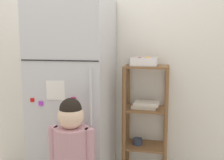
# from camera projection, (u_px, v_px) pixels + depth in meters

# --- Properties ---
(kitchen_wall_back) EXTENTS (2.52, 0.03, 2.32)m
(kitchen_wall_back) POSITION_uv_depth(u_px,v_px,m) (107.00, 69.00, 2.69)
(kitchen_wall_back) COLOR silver
(kitchen_wall_back) RESTS_ON ground
(refrigerator) EXTENTS (0.64, 0.71, 1.82)m
(refrigerator) POSITION_uv_depth(u_px,v_px,m) (75.00, 101.00, 2.42)
(refrigerator) COLOR silver
(refrigerator) RESTS_ON ground
(child_standing) EXTENTS (0.34, 0.25, 1.05)m
(child_standing) POSITION_uv_depth(u_px,v_px,m) (72.00, 155.00, 1.92)
(child_standing) COLOR brown
(child_standing) RESTS_ON ground
(pantry_shelf_unit) EXTENTS (0.41, 0.29, 1.22)m
(pantry_shelf_unit) POSITION_uv_depth(u_px,v_px,m) (145.00, 118.00, 2.51)
(pantry_shelf_unit) COLOR brown
(pantry_shelf_unit) RESTS_ON ground
(fruit_bin) EXTENTS (0.25, 0.19, 0.08)m
(fruit_bin) POSITION_uv_depth(u_px,v_px,m) (144.00, 62.00, 2.41)
(fruit_bin) COLOR white
(fruit_bin) RESTS_ON pantry_shelf_unit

